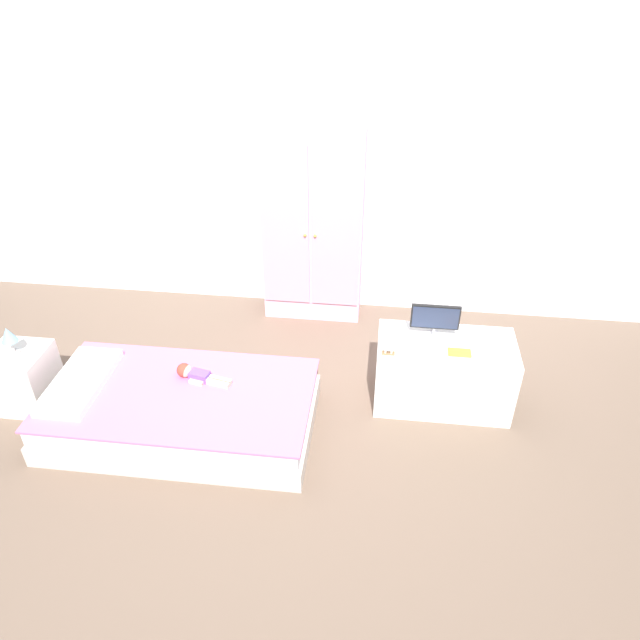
{
  "coord_description": "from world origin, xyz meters",
  "views": [
    {
      "loc": [
        0.59,
        -2.91,
        2.84
      ],
      "look_at": [
        0.19,
        0.38,
        0.6
      ],
      "focal_mm": 32.97,
      "sensor_mm": 36.0,
      "label": 1
    }
  ],
  "objects": [
    {
      "name": "nightstand",
      "position": [
        -1.84,
        -0.02,
        0.22
      ],
      "size": [
        0.38,
        0.38,
        0.44
      ],
      "primitive_type": "cube",
      "color": "silver",
      "rests_on": "ground_plane"
    },
    {
      "name": "rocking_horse_toy",
      "position": [
        0.67,
        0.17,
        0.55
      ],
      "size": [
        0.08,
        0.04,
        0.1
      ],
      "color": "#8E6642",
      "rests_on": "tv_stand"
    },
    {
      "name": "wardrobe",
      "position": [
        0.01,
        1.39,
        0.82
      ],
      "size": [
        0.81,
        0.32,
        1.63
      ],
      "color": "#EFADCC",
      "rests_on": "ground_plane"
    },
    {
      "name": "table_lamp",
      "position": [
        -1.84,
        -0.02,
        0.58
      ],
      "size": [
        0.11,
        0.11,
        0.2
      ],
      "color": "#B7B2AD",
      "rests_on": "nightstand"
    },
    {
      "name": "doll",
      "position": [
        -0.62,
        0.03,
        0.34
      ],
      "size": [
        0.39,
        0.16,
        0.1
      ],
      "color": "#6B4CB2",
      "rests_on": "bed"
    },
    {
      "name": "book_orange",
      "position": [
        1.13,
        0.24,
        0.51
      ],
      "size": [
        0.15,
        0.08,
        0.01
      ],
      "primitive_type": "cube",
      "color": "orange",
      "rests_on": "tv_stand"
    },
    {
      "name": "tv_stand",
      "position": [
        1.06,
        0.34,
        0.25
      ],
      "size": [
        0.93,
        0.48,
        0.51
      ],
      "primitive_type": "cube",
      "color": "silver",
      "rests_on": "ground_plane"
    },
    {
      "name": "tv_monitor",
      "position": [
        0.97,
        0.42,
        0.65
      ],
      "size": [
        0.33,
        0.1,
        0.24
      ],
      "color": "#99999E",
      "rests_on": "tv_stand"
    },
    {
      "name": "back_wall",
      "position": [
        0.0,
        1.57,
        1.35
      ],
      "size": [
        6.4,
        0.05,
        2.7
      ],
      "primitive_type": "cube",
      "color": "silver",
      "rests_on": "ground_plane"
    },
    {
      "name": "bed",
      "position": [
        -0.67,
        -0.13,
        0.15
      ],
      "size": [
        1.75,
        0.94,
        0.3
      ],
      "color": "beige",
      "rests_on": "ground_plane"
    },
    {
      "name": "ground_plane",
      "position": [
        0.0,
        0.0,
        -0.01
      ],
      "size": [
        10.0,
        10.0,
        0.02
      ],
      "primitive_type": "cube",
      "color": "brown"
    },
    {
      "name": "pillow",
      "position": [
        -1.35,
        -0.13,
        0.33
      ],
      "size": [
        0.32,
        0.68,
        0.06
      ],
      "primitive_type": "cube",
      "color": "white",
      "rests_on": "bed"
    }
  ]
}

